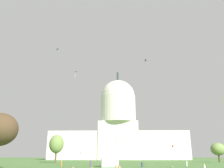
% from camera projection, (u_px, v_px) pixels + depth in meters
% --- Properties ---
extents(capitol_building, '(110.42, 29.29, 73.17)m').
position_uv_depth(capitol_building, '(118.00, 127.00, 191.24)').
color(capitol_building, silver).
rests_on(capitol_building, ground_plane).
extents(event_tent, '(5.58, 5.22, 4.81)m').
position_uv_depth(event_tent, '(110.00, 158.00, 67.06)').
color(event_tent, white).
rests_on(event_tent, ground_plane).
extents(tree_east_far, '(10.13, 9.81, 9.18)m').
position_uv_depth(tree_east_far, '(218.00, 149.00, 114.03)').
color(tree_east_far, brown).
rests_on(tree_east_far, ground_plane).
extents(tree_west_near, '(9.26, 9.29, 12.51)m').
position_uv_depth(tree_west_near, '(57.00, 144.00, 108.59)').
color(tree_west_near, brown).
rests_on(tree_west_near, ground_plane).
extents(tree_west_far, '(12.61, 12.77, 12.79)m').
position_uv_depth(tree_west_far, '(0.00, 129.00, 54.52)').
color(tree_west_far, '#4C3823').
rests_on(tree_west_far, ground_plane).
extents(person_teal_front_right, '(0.51, 0.51, 1.51)m').
position_uv_depth(person_teal_front_right, '(110.00, 163.00, 76.32)').
color(person_teal_front_right, '#1E757A').
rests_on(person_teal_front_right, ground_plane).
extents(person_purple_front_center, '(0.51, 0.51, 1.77)m').
position_uv_depth(person_purple_front_center, '(91.00, 163.00, 71.68)').
color(person_purple_front_center, '#703D93').
rests_on(person_purple_front_center, ground_plane).
extents(person_orange_near_tree_west, '(0.39, 0.39, 1.73)m').
position_uv_depth(person_orange_near_tree_west, '(62.00, 163.00, 71.01)').
color(person_orange_near_tree_west, orange).
rests_on(person_orange_near_tree_west, ground_plane).
extents(person_white_mid_center, '(0.48, 0.48, 1.69)m').
position_uv_depth(person_white_mid_center, '(187.00, 164.00, 70.67)').
color(person_white_mid_center, silver).
rests_on(person_white_mid_center, ground_plane).
extents(person_navy_mid_left, '(0.50, 0.50, 1.53)m').
position_uv_depth(person_navy_mid_left, '(142.00, 165.00, 64.28)').
color(person_navy_mid_left, navy).
rests_on(person_navy_mid_left, ground_plane).
extents(kite_red_low, '(1.18, 1.18, 0.94)m').
position_uv_depth(kite_red_low, '(173.00, 146.00, 128.38)').
color(kite_red_low, red).
extents(kite_violet_mid, '(1.04, 1.26, 1.98)m').
position_uv_depth(kite_violet_mid, '(75.00, 73.00, 88.93)').
color(kite_violet_mid, purple).
extents(kite_lime_low, '(0.71, 0.52, 4.88)m').
position_uv_depth(kite_lime_low, '(117.00, 139.00, 167.93)').
color(kite_lime_low, '#8CD133').
extents(kite_black_high, '(0.85, 0.43, 2.44)m').
position_uv_depth(kite_black_high, '(146.00, 60.00, 129.71)').
color(kite_black_high, black).
extents(kite_blue_high, '(1.22, 1.38, 0.41)m').
position_uv_depth(kite_blue_high, '(59.00, 50.00, 77.60)').
color(kite_blue_high, blue).
extents(kite_gold_mid, '(0.44, 0.76, 0.79)m').
position_uv_depth(kite_gold_mid, '(223.00, 101.00, 82.00)').
color(kite_gold_mid, gold).
extents(kite_magenta_high, '(0.72, 0.44, 3.96)m').
position_uv_depth(kite_magenta_high, '(170.00, 79.00, 175.06)').
color(kite_magenta_high, '#D1339E').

